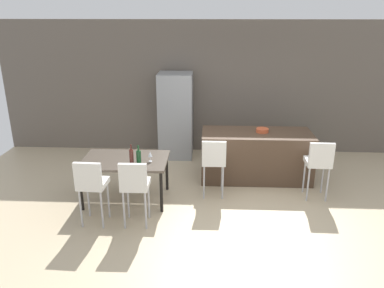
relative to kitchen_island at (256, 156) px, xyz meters
name	(u,v)px	position (x,y,z in m)	size (l,w,h in m)	color
ground_plane	(229,204)	(-0.55, -1.11, -0.46)	(10.00, 10.00, 0.00)	#C6B28E
back_wall	(225,88)	(-0.55, 1.57, 0.99)	(10.00, 0.12, 2.90)	#665B51
kitchen_island	(256,156)	(0.00, 0.00, 0.00)	(2.05, 0.86, 0.92)	#4C3828
bar_chair_left	(214,159)	(-0.81, -0.81, 0.24)	(0.40, 0.40, 1.05)	white
bar_chair_middle	(319,161)	(0.95, -0.81, 0.24)	(0.41, 0.41, 1.05)	white
dining_table	(125,163)	(-2.29, -0.99, 0.22)	(1.42, 0.92, 0.74)	#4C4238
dining_chair_near	(91,182)	(-2.61, -1.82, 0.24)	(0.42, 0.42, 1.05)	white
dining_chair_far	(135,183)	(-1.97, -1.82, 0.24)	(0.41, 0.41, 1.05)	white
wine_bottle_end	(139,157)	(-2.03, -1.15, 0.39)	(0.08, 0.08, 0.30)	#194723
wine_bottle_right	(131,157)	(-2.13, -1.22, 0.41)	(0.07, 0.07, 0.34)	#471E19
wine_glass_left	(150,154)	(-1.85, -1.07, 0.40)	(0.07, 0.07, 0.17)	silver
refrigerator	(176,116)	(-1.62, 1.13, 0.46)	(0.72, 0.68, 1.84)	#939699
fruit_bowl	(262,130)	(0.10, 0.04, 0.50)	(0.23, 0.23, 0.07)	#C6512D
potted_plant	(302,144)	(1.15, 1.12, -0.14)	(0.36, 0.36, 0.56)	#38383D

